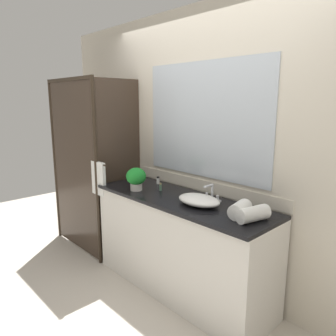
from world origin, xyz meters
TOP-DOWN VIEW (x-y plane):
  - ground_plane at (0.00, 0.00)m, footprint 8.00×8.00m
  - wall_back_with_mirror at (0.00, 0.34)m, footprint 4.40×0.06m
  - vanity_cabinet at (0.00, 0.01)m, footprint 1.80×0.58m
  - shower_enclosure at (-1.27, -0.19)m, footprint 1.20×0.59m
  - sink_basin at (0.25, -0.02)m, footprint 0.39×0.27m
  - faucet at (0.25, 0.14)m, footprint 0.17×0.13m
  - potted_plant at (-0.46, -0.13)m, footprint 0.19×0.19m
  - amenity_bottle_lotion at (-0.50, 0.19)m, footprint 0.03×0.03m
  - amenity_bottle_body_wash at (-0.29, 0.04)m, footprint 0.03×0.03m
  - rolled_towel_near_edge at (0.76, -0.02)m, footprint 0.17×0.27m
  - rolled_towel_middle at (0.65, -0.02)m, footprint 0.16×0.22m

SIDE VIEW (x-z plane):
  - ground_plane at x=0.00m, z-range 0.00..0.00m
  - vanity_cabinet at x=0.00m, z-range 0.00..0.90m
  - amenity_bottle_body_wash at x=-0.29m, z-range 0.90..0.97m
  - amenity_bottle_lotion at x=-0.50m, z-range 0.90..0.97m
  - sink_basin at x=0.25m, z-range 0.90..0.98m
  - faucet at x=0.25m, z-range 0.87..1.02m
  - rolled_towel_near_edge at x=0.76m, z-range 0.90..1.01m
  - rolled_towel_middle at x=0.65m, z-range 0.90..1.02m
  - shower_enclosure at x=-1.27m, z-range 0.02..2.02m
  - potted_plant at x=-0.46m, z-range 0.91..1.14m
  - wall_back_with_mirror at x=0.00m, z-range 0.01..2.61m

